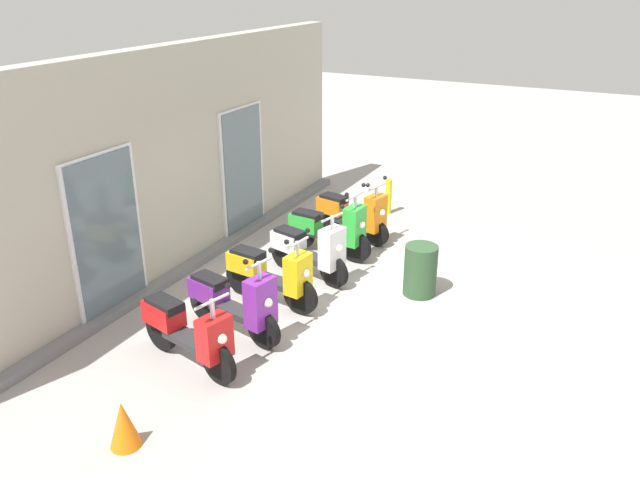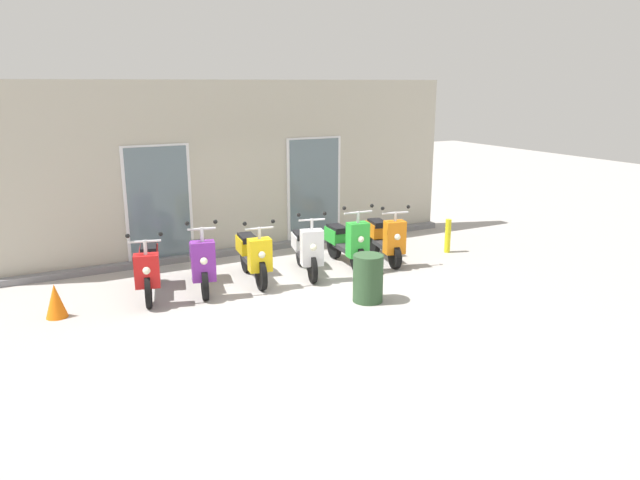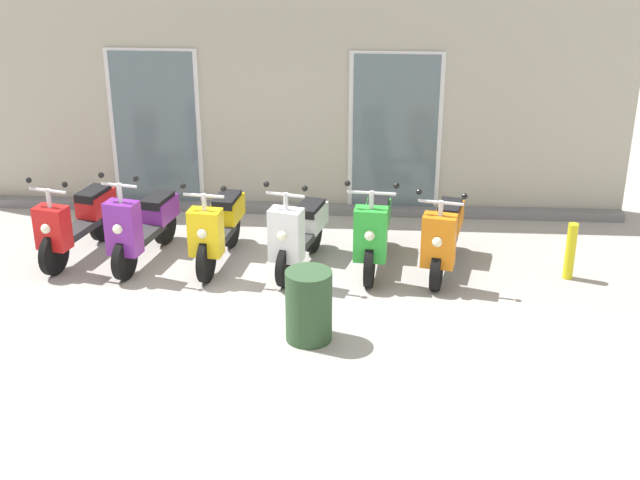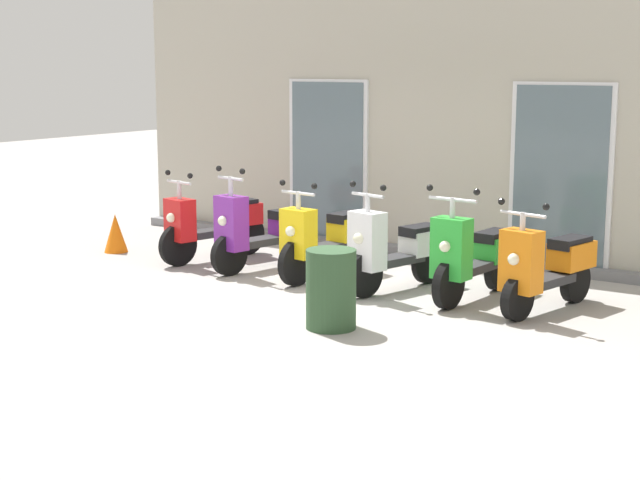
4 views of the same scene
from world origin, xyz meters
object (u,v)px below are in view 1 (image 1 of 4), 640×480
at_px(curb_bollard, 389,197).
at_px(traffic_cone, 124,424).
at_px(scooter_white, 310,249).
at_px(scooter_green, 330,229).
at_px(scooter_red, 188,331).
at_px(scooter_orange, 353,214).
at_px(trash_bin, 420,270).
at_px(scooter_yellow, 271,273).
at_px(scooter_purple, 234,301).

bearing_deg(curb_bollard, traffic_cone, -179.61).
xyz_separation_m(scooter_white, scooter_green, (0.90, 0.10, -0.01)).
relative_size(scooter_red, scooter_green, 1.00).
bearing_deg(scooter_white, scooter_red, 176.11).
bearing_deg(scooter_orange, trash_bin, -130.61).
distance_m(scooter_yellow, trash_bin, 2.20).
distance_m(scooter_red, scooter_purple, 0.86).
xyz_separation_m(scooter_white, traffic_cone, (-4.25, -0.11, -0.23)).
xyz_separation_m(scooter_yellow, scooter_green, (1.91, -0.01, -0.01)).
distance_m(curb_bollard, trash_bin, 3.41).
bearing_deg(scooter_white, scooter_orange, 1.29).
bearing_deg(scooter_white, traffic_cone, -178.55).
distance_m(scooter_white, scooter_green, 0.91).
bearing_deg(curb_bollard, trash_bin, -151.10).
relative_size(scooter_purple, scooter_orange, 1.05).
bearing_deg(scooter_purple, curb_bollard, -1.67).
height_order(scooter_red, scooter_orange, scooter_orange).
height_order(scooter_white, scooter_orange, scooter_white).
bearing_deg(trash_bin, scooter_yellow, 124.67).
height_order(scooter_orange, traffic_cone, scooter_orange).
bearing_deg(scooter_yellow, curb_bollard, -2.15).
bearing_deg(scooter_yellow, trash_bin, -55.33).
relative_size(scooter_red, scooter_white, 1.05).
bearing_deg(trash_bin, scooter_purple, 140.55).
height_order(scooter_orange, curb_bollard, scooter_orange).
height_order(scooter_purple, scooter_yellow, scooter_purple).
relative_size(scooter_red, scooter_orange, 1.06).
bearing_deg(scooter_purple, traffic_cone, -175.00).
bearing_deg(scooter_red, trash_bin, -31.90).
bearing_deg(scooter_white, scooter_yellow, 174.17).
distance_m(scooter_white, traffic_cone, 4.26).
bearing_deg(scooter_yellow, scooter_red, 177.20).
bearing_deg(scooter_yellow, scooter_purple, -179.50).
height_order(scooter_purple, scooter_white, scooter_purple).
relative_size(scooter_yellow, scooter_white, 1.05).
xyz_separation_m(scooter_yellow, curb_bollard, (4.24, -0.16, -0.14)).
relative_size(scooter_orange, trash_bin, 1.96).
bearing_deg(scooter_green, trash_bin, -110.02).
relative_size(scooter_yellow, traffic_cone, 3.07).
height_order(scooter_yellow, scooter_orange, scooter_yellow).
xyz_separation_m(scooter_red, scooter_yellow, (1.79, -0.09, 0.00)).
height_order(scooter_red, traffic_cone, scooter_red).
bearing_deg(scooter_yellow, scooter_white, -5.83).
relative_size(scooter_purple, scooter_green, 1.00).
distance_m(scooter_purple, scooter_yellow, 0.94).
relative_size(scooter_green, trash_bin, 2.07).
distance_m(scooter_red, scooter_green, 3.70).
distance_m(scooter_green, scooter_orange, 0.84).
xyz_separation_m(scooter_purple, scooter_yellow, (0.94, 0.01, -0.00)).
bearing_deg(scooter_purple, scooter_red, 173.62).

